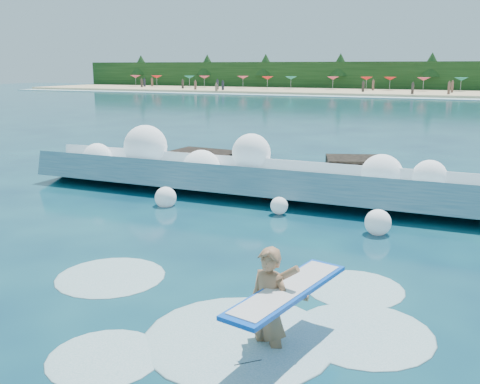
% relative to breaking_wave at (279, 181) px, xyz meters
% --- Properties ---
extents(ground, '(200.00, 200.00, 0.00)m').
position_rel_breaking_wave_xyz_m(ground, '(-0.90, -6.53, -0.53)').
color(ground, '#082641').
rests_on(ground, ground).
extents(beach, '(140.00, 20.00, 0.40)m').
position_rel_breaking_wave_xyz_m(beach, '(-0.90, 71.47, -0.33)').
color(beach, tan).
rests_on(beach, ground).
extents(wet_band, '(140.00, 5.00, 0.08)m').
position_rel_breaking_wave_xyz_m(wet_band, '(-0.90, 60.47, -0.49)').
color(wet_band, silver).
rests_on(wet_band, ground).
extents(treeline, '(140.00, 4.00, 5.00)m').
position_rel_breaking_wave_xyz_m(treeline, '(-0.90, 81.47, 1.97)').
color(treeline, black).
rests_on(treeline, ground).
extents(breaking_wave, '(17.74, 2.78, 1.53)m').
position_rel_breaking_wave_xyz_m(breaking_wave, '(0.00, 0.00, 0.00)').
color(breaking_wave, teal).
rests_on(breaking_wave, ground).
extents(rock_cluster, '(8.17, 3.37, 1.40)m').
position_rel_breaking_wave_xyz_m(rock_cluster, '(-0.90, 1.33, -0.09)').
color(rock_cluster, black).
rests_on(rock_cluster, ground).
extents(surfer_with_board, '(1.26, 3.06, 1.93)m').
position_rel_breaking_wave_xyz_m(surfer_with_board, '(3.19, -9.23, 0.18)').
color(surfer_with_board, '#9D6B49').
rests_on(surfer_with_board, ground).
extents(wave_spray, '(15.16, 4.09, 2.23)m').
position_rel_breaking_wave_xyz_m(wave_spray, '(-0.56, -0.10, 0.49)').
color(wave_spray, white).
rests_on(wave_spray, ground).
extents(surf_foam, '(9.12, 5.84, 0.15)m').
position_rel_breaking_wave_xyz_m(surf_foam, '(2.68, -8.68, -0.53)').
color(surf_foam, silver).
rests_on(surf_foam, ground).
extents(beach_umbrellas, '(112.17, 6.20, 0.50)m').
position_rel_breaking_wave_xyz_m(beach_umbrellas, '(-0.81, 73.66, 1.72)').
color(beach_umbrellas, '#D13D52').
rests_on(beach_umbrellas, ground).
extents(beachgoers, '(105.57, 13.49, 1.94)m').
position_rel_breaking_wave_xyz_m(beachgoers, '(2.05, 68.44, 0.55)').
color(beachgoers, '#3F332D').
rests_on(beachgoers, ground).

